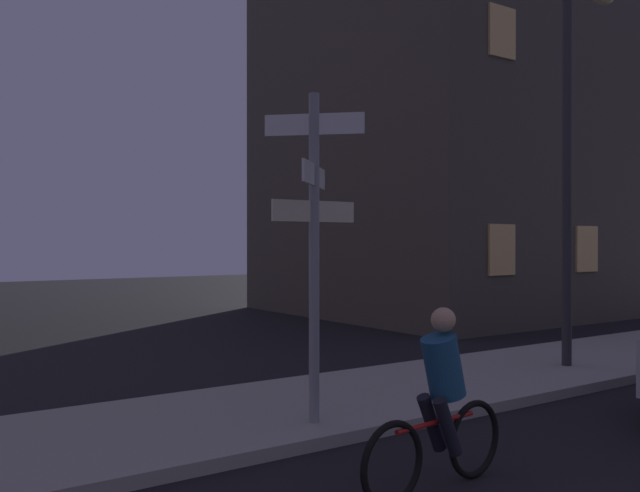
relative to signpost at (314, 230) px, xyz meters
name	(u,v)px	position (x,y,z in m)	size (l,w,h in m)	color
sidewalk_kerb	(224,420)	(-0.68, 0.89, -2.25)	(40.00, 2.88, 0.14)	#9E9991
signpost	(314,230)	(0.00, 0.00, 0.00)	(1.11, 0.91, 3.73)	gray
street_lamp	(573,137)	(5.59, 0.55, 1.60)	(1.32, 0.28, 6.53)	#2D2D30
cyclist	(440,406)	(-0.08, -2.08, -1.58)	(1.82, 0.36, 1.61)	black
building_right_block	(456,23)	(11.63, 8.99, 6.83)	(10.01, 9.35, 18.31)	#4C443D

